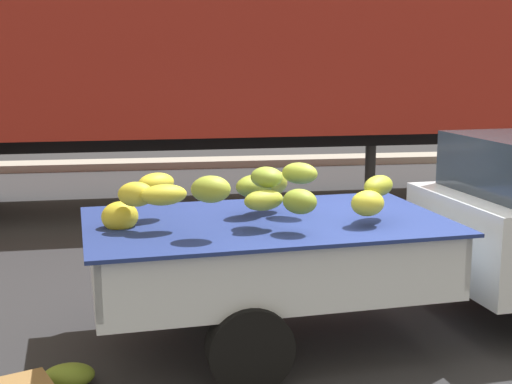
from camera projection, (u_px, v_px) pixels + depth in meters
The scene contains 5 objects.
ground at pixel (376, 337), 6.14m from camera, with size 220.00×220.00×0.00m, color #28282B.
curb_strip at pixel (234, 162), 15.92m from camera, with size 80.00×0.80×0.16m, color gray.
pickup_truck at pixel (486, 228), 6.34m from camera, with size 5.35×2.21×1.70m.
semi_trailer at pixel (169, 48), 11.05m from camera, with size 12.06×2.91×3.95m.
fallen_banana_bunch_near_tailgate at pixel (68, 376), 5.19m from camera, with size 0.38×0.24×0.18m, color olive.
Camera 1 is at (-1.92, -5.57, 2.39)m, focal length 49.53 mm.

